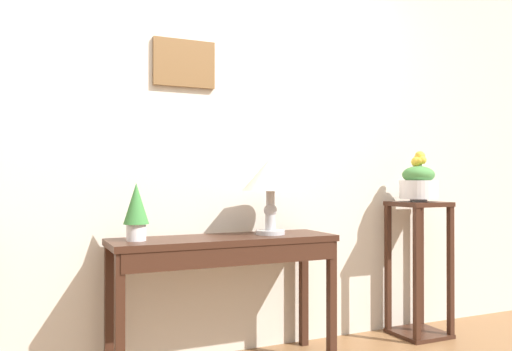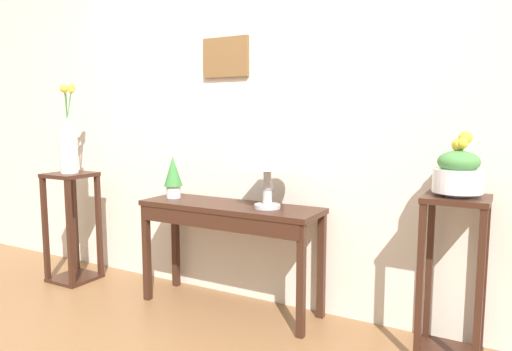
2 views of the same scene
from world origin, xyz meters
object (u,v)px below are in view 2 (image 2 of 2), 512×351
(potted_plant_on_console, at_px, (173,175))
(flower_vase_tall_left, at_px, (68,144))
(pedestal_stand_right, at_px, (452,278))
(console_table, at_px, (228,220))
(planter_bowl_wide_right, at_px, (458,171))
(pedestal_stand_left, at_px, (72,227))
(table_lamp, at_px, (267,157))

(potted_plant_on_console, relative_size, flower_vase_tall_left, 0.44)
(flower_vase_tall_left, height_order, pedestal_stand_right, flower_vase_tall_left)
(console_table, relative_size, potted_plant_on_console, 4.19)
(console_table, xyz_separation_m, potted_plant_on_console, (-0.48, 0.03, 0.27))
(planter_bowl_wide_right, bearing_deg, console_table, -178.15)
(pedestal_stand_right, relative_size, planter_bowl_wide_right, 2.64)
(flower_vase_tall_left, distance_m, planter_bowl_wide_right, 2.81)
(flower_vase_tall_left, relative_size, planter_bowl_wide_right, 2.03)
(console_table, bearing_deg, planter_bowl_wide_right, 1.85)
(pedestal_stand_left, height_order, planter_bowl_wide_right, planter_bowl_wide_right)
(console_table, relative_size, pedestal_stand_right, 1.41)
(console_table, xyz_separation_m, pedestal_stand_right, (1.40, 0.04, -0.18))
(pedestal_stand_left, bearing_deg, flower_vase_tall_left, 61.48)
(flower_vase_tall_left, relative_size, pedestal_stand_right, 0.77)
(console_table, bearing_deg, flower_vase_tall_left, -175.64)
(console_table, xyz_separation_m, planter_bowl_wide_right, (1.40, 0.05, 0.40))
(potted_plant_on_console, relative_size, pedestal_stand_right, 0.34)
(console_table, relative_size, flower_vase_tall_left, 1.82)
(table_lamp, distance_m, flower_vase_tall_left, 1.69)
(potted_plant_on_console, bearing_deg, pedestal_stand_right, 0.31)
(table_lamp, height_order, pedestal_stand_right, table_lamp)
(console_table, distance_m, planter_bowl_wide_right, 1.46)
(table_lamp, bearing_deg, pedestal_stand_left, -175.54)
(console_table, xyz_separation_m, flower_vase_tall_left, (-1.40, -0.11, 0.47))
(flower_vase_tall_left, bearing_deg, pedestal_stand_left, -118.52)
(console_table, bearing_deg, pedestal_stand_right, 1.83)
(potted_plant_on_console, bearing_deg, table_lamp, -0.80)
(pedestal_stand_right, xyz_separation_m, planter_bowl_wide_right, (0.00, 0.00, 0.58))
(table_lamp, bearing_deg, planter_bowl_wide_right, 1.10)
(console_table, distance_m, potted_plant_on_console, 0.56)
(potted_plant_on_console, distance_m, planter_bowl_wide_right, 1.89)
(planter_bowl_wide_right, bearing_deg, flower_vase_tall_left, -176.90)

